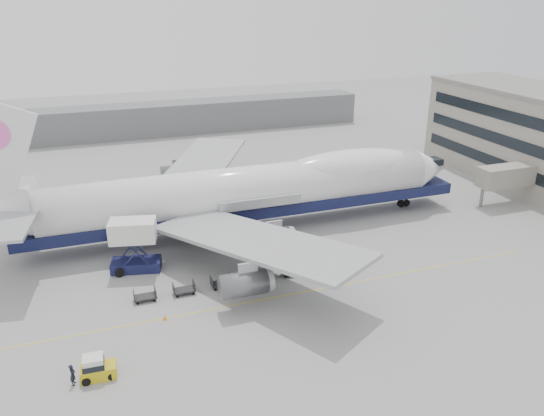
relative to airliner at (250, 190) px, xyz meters
name	(u,v)px	position (x,y,z in m)	size (l,w,h in m)	color
ground	(276,269)	(-0.64, -12.00, -5.62)	(260.00, 260.00, 0.00)	gray
apron_line	(295,294)	(-0.64, -18.00, -5.62)	(60.00, 0.15, 0.01)	gold
hangar	(127,121)	(-10.64, 58.00, -2.12)	(110.00, 8.00, 7.00)	slate
airliner	(250,190)	(0.00, 0.00, 0.00)	(67.00, 55.30, 19.98)	white
catering_truck	(134,243)	(-16.03, -6.72, -2.16)	(6.07, 4.75, 6.23)	#161943
baggage_tug	(96,368)	(-21.25, -24.90, -4.69)	(2.96, 1.69, 2.11)	gold
ground_worker	(73,375)	(-23.13, -25.11, -4.66)	(0.70, 0.46, 1.93)	black
traffic_cone	(165,318)	(-14.59, -18.26, -5.37)	(0.37, 0.37, 0.54)	orange
dolly_0	(145,296)	(-15.95, -13.98, -5.09)	(2.30, 1.35, 1.30)	#2D2D30
dolly_1	(184,289)	(-11.82, -13.98, -5.09)	(2.30, 1.35, 1.30)	#2D2D30
dolly_2	(221,283)	(-7.69, -13.98, -5.09)	(2.30, 1.35, 1.30)	#2D2D30
dolly_3	(257,277)	(-3.57, -13.98, -5.09)	(2.30, 1.35, 1.30)	#2D2D30
dolly_4	(291,271)	(0.56, -13.98, -5.09)	(2.30, 1.35, 1.30)	#2D2D30
dolly_5	(324,265)	(4.68, -13.98, -5.09)	(2.30, 1.35, 1.30)	#2D2D30
dolly_6	(356,259)	(8.81, -13.98, -5.09)	(2.30, 1.35, 1.30)	#2D2D30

